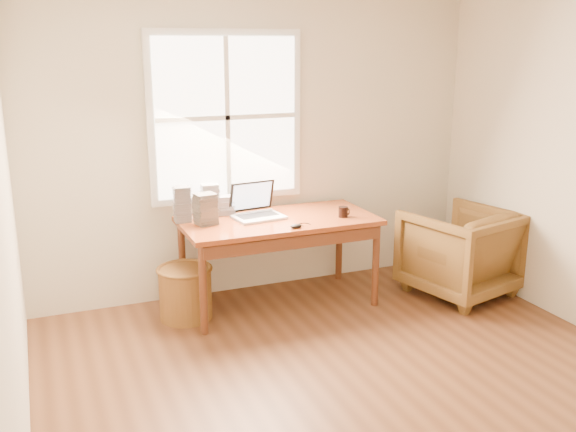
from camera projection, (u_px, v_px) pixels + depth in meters
name	position (u px, v px, depth m)	size (l,w,h in m)	color
room_shell	(378.00, 193.00, 3.66)	(4.04, 4.54, 2.64)	brown
desk	(278.00, 221.00, 5.29)	(1.60, 0.80, 0.04)	brown
armchair	(460.00, 252.00, 5.59)	(0.82, 0.84, 0.77)	brown
wicker_stool	(185.00, 293.00, 5.13)	(0.42, 0.42, 0.42)	brown
laptop	(259.00, 203.00, 5.24)	(0.35, 0.37, 0.27)	silver
mouse	(296.00, 226.00, 5.00)	(0.10, 0.06, 0.03)	black
coffee_mug	(343.00, 212.00, 5.31)	(0.08, 0.08, 0.09)	black
cd_stack_a	(210.00, 200.00, 5.34)	(0.14, 0.12, 0.27)	silver
cd_stack_b	(205.00, 209.00, 5.08)	(0.16, 0.14, 0.25)	#26262B
cd_stack_c	(182.00, 204.00, 5.15)	(0.13, 0.11, 0.29)	#9D9FAA
cd_stack_d	(226.00, 205.00, 5.38)	(0.13, 0.11, 0.16)	silver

